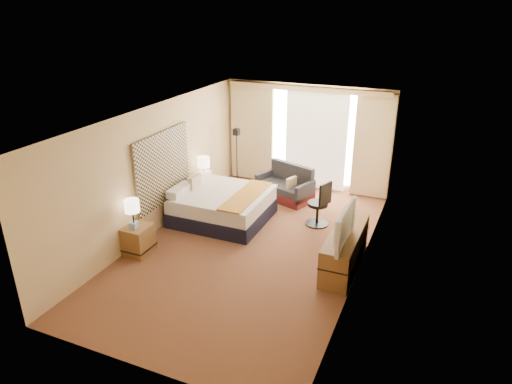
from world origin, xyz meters
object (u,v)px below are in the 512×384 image
at_px(nightstand_left, 138,240).
at_px(nightstand_right, 203,192).
at_px(media_dresser, 345,249).
at_px(desk_chair, 320,206).
at_px(lamp_right, 203,163).
at_px(floor_lamp, 237,146).
at_px(television, 339,225).
at_px(lamp_left, 132,206).
at_px(bed, 222,205).
at_px(loveseat, 286,188).

bearing_deg(nightstand_left, nightstand_right, 90.00).
distance_m(nightstand_right, media_dresser, 3.97).
xyz_separation_m(nightstand_left, desk_chair, (2.84, 2.46, 0.17)).
bearing_deg(lamp_right, media_dresser, -21.98).
bearing_deg(desk_chair, nightstand_right, -160.33).
relative_size(floor_lamp, television, 1.37).
bearing_deg(television, desk_chair, 24.55).
relative_size(nightstand_left, lamp_left, 0.95).
distance_m(nightstand_right, television, 4.18).
height_order(bed, lamp_left, lamp_left).
distance_m(nightstand_right, lamp_right, 0.73).
distance_m(media_dresser, floor_lamp, 4.41).
bearing_deg(desk_chair, bed, -144.08).
xyz_separation_m(floor_lamp, lamp_right, (-0.27, -1.22, -0.08)).
height_order(nightstand_left, loveseat, loveseat).
bearing_deg(bed, floor_lamp, 105.54).
bearing_deg(floor_lamp, nightstand_right, -103.18).
relative_size(bed, television, 1.70).
distance_m(nightstand_right, floor_lamp, 1.52).
bearing_deg(nightstand_right, loveseat, 31.42).
distance_m(bed, desk_chair, 2.10).
bearing_deg(bed, nightstand_right, 143.47).
distance_m(nightstand_left, bed, 2.07).
distance_m(loveseat, floor_lamp, 1.63).
relative_size(nightstand_left, floor_lamp, 0.36).
relative_size(bed, floor_lamp, 1.24).
relative_size(loveseat, lamp_right, 2.50).
height_order(lamp_left, television, television).
distance_m(loveseat, television, 3.59).
bearing_deg(lamp_left, desk_chair, 41.86).
bearing_deg(nightstand_right, television, -27.31).
distance_m(loveseat, lamp_left, 4.06).
bearing_deg(nightstand_right, nightstand_left, -90.00).
relative_size(loveseat, desk_chair, 1.47).
height_order(loveseat, desk_chair, desk_chair).
bearing_deg(television, floor_lamp, 47.65).
distance_m(nightstand_right, desk_chair, 2.84).
distance_m(nightstand_left, television, 3.78).
xyz_separation_m(media_dresser, desk_chair, (-0.86, 1.41, 0.10)).
bearing_deg(television, nightstand_left, 100.31).
distance_m(lamp_left, television, 3.71).
height_order(nightstand_right, media_dresser, media_dresser).
bearing_deg(loveseat, desk_chair, -23.98).
bearing_deg(media_dresser, bed, 163.61).
bearing_deg(loveseat, media_dresser, -31.77).
bearing_deg(television, lamp_left, 101.53).
bearing_deg(lamp_left, lamp_right, 89.46).
bearing_deg(television, loveseat, 34.54).
bearing_deg(television, media_dresser, -5.81).
xyz_separation_m(nightstand_right, lamp_right, (0.03, 0.03, 0.73)).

